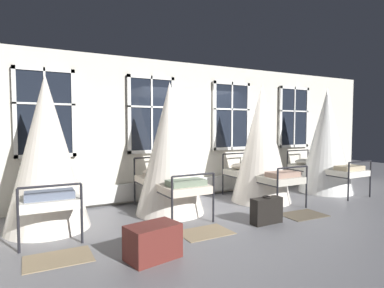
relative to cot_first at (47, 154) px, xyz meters
The scene contains 12 objects.
ground 3.41m from the cot_first, ahead, with size 21.14×21.14×0.00m, color slate.
back_wall_with_windows 3.39m from the cot_first, 19.10° to the left, with size 11.45×0.10×3.10m, color beige.
window_bank 3.33m from the cot_first, 17.14° to the left, with size 7.36×0.10×2.66m.
cot_first is the anchor object (origin of this frame).
cot_second 2.12m from the cot_first, ahead, with size 1.30×1.88×2.47m.
cot_third 4.28m from the cot_first, ahead, with size 1.30×1.88×2.55m.
cot_fourth 6.35m from the cot_first, ahead, with size 1.30×1.87×2.58m.
rug_first 1.80m from the cot_first, 88.38° to the right, with size 0.80×0.56×0.01m, color #8E7A5B.
rug_second 2.79m from the cot_first, 32.33° to the right, with size 0.80×0.56×0.01m, color #8E7A5B.
rug_third 4.60m from the cot_first, 17.71° to the right, with size 0.80×0.56×0.01m, color brown.
suitcase_dark 3.72m from the cot_first, 23.35° to the right, with size 0.56×0.23×0.47m.
travel_trunk 2.38m from the cot_first, 59.92° to the right, with size 0.64×0.40×0.43m, color #5B231E.
Camera 1 is at (-3.44, -5.29, 1.65)m, focal length 29.53 mm.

